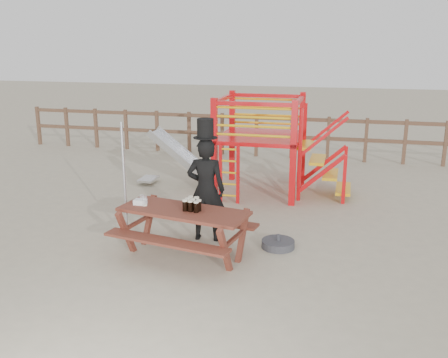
{
  "coord_description": "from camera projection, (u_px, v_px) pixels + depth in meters",
  "views": [
    {
      "loc": [
        1.99,
        -6.76,
        3.17
      ],
      "look_at": [
        0.1,
        0.8,
        1.02
      ],
      "focal_mm": 40.0,
      "sensor_mm": 36.0,
      "label": 1
    }
  ],
  "objects": [
    {
      "name": "stout_pints",
      "position": [
        192.0,
        204.0,
        7.39
      ],
      "size": [
        0.27,
        0.29,
        0.17
      ],
      "color": "black",
      "rests_on": "picnic_table"
    },
    {
      "name": "metal_pole",
      "position": [
        124.0,
        184.0,
        7.94
      ],
      "size": [
        0.04,
        0.04,
        1.97
      ],
      "primitive_type": "cylinder",
      "color": "#B2B2B7",
      "rests_on": "ground"
    },
    {
      "name": "playground_fort",
      "position": [
        256.0,
        143.0,
        10.66
      ],
      "size": [
        4.71,
        1.84,
        2.1
      ],
      "color": "red",
      "rests_on": "ground"
    },
    {
      "name": "man_with_hat",
      "position": [
        206.0,
        187.0,
        8.06
      ],
      "size": [
        0.66,
        0.46,
        2.01
      ],
      "rotation": [
        0.0,
        0.0,
        3.23
      ],
      "color": "black",
      "rests_on": "ground"
    },
    {
      "name": "empty_glasses",
      "position": [
        143.0,
        201.0,
        7.62
      ],
      "size": [
        0.14,
        0.12,
        0.15
      ],
      "color": "silver",
      "rests_on": "picnic_table"
    },
    {
      "name": "back_fence",
      "position": [
        274.0,
        131.0,
        13.98
      ],
      "size": [
        15.09,
        0.09,
        1.2
      ],
      "color": "brown",
      "rests_on": "ground"
    },
    {
      "name": "ground",
      "position": [
        205.0,
        256.0,
        7.63
      ],
      "size": [
        60.0,
        60.0,
        0.0
      ],
      "primitive_type": "plane",
      "color": "tan",
      "rests_on": "ground"
    },
    {
      "name": "picnic_table",
      "position": [
        184.0,
        227.0,
        7.51
      ],
      "size": [
        2.15,
        1.67,
        0.75
      ],
      "rotation": [
        0.0,
        0.0,
        -0.18
      ],
      "color": "brown",
      "rests_on": "ground"
    },
    {
      "name": "paper_bag",
      "position": [
        140.0,
        202.0,
        7.66
      ],
      "size": [
        0.18,
        0.14,
        0.08
      ],
      "primitive_type": "cube",
      "rotation": [
        0.0,
        0.0,
        0.0
      ],
      "color": "white",
      "rests_on": "picnic_table"
    },
    {
      "name": "parasol_base",
      "position": [
        278.0,
        244.0,
        7.93
      ],
      "size": [
        0.53,
        0.53,
        0.22
      ],
      "color": "#36363B",
      "rests_on": "ground"
    }
  ]
}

